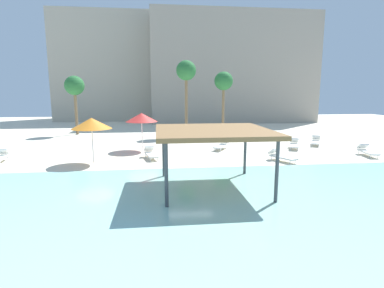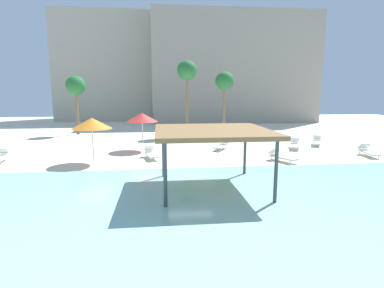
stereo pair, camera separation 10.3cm
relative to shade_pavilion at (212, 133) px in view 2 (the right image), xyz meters
The scene contains 17 objects.
ground_plane 3.29m from the shade_pavilion, 106.36° to the left, with size 80.00×80.00×0.00m, color beige.
lagoon_water 4.07m from the shade_pavilion, 100.82° to the right, with size 44.00×13.50×0.04m, color #99D1C6.
shade_pavilion is the anchor object (origin of this frame).
beach_umbrella_red_0 10.06m from the shade_pavilion, 110.18° to the left, with size 2.30×2.30×2.72m.
beach_umbrella_orange_3 8.37m from the shade_pavilion, 137.84° to the left, with size 2.34×2.34×2.71m.
lounge_chair_0 7.37m from the shade_pavilion, 42.75° to the left, with size 1.39×1.96×0.74m.
lounge_chair_1 7.41m from the shade_pavilion, 113.23° to the left, with size 1.00×1.98×0.74m.
lounge_chair_2 9.58m from the shade_pavilion, 75.35° to the left, with size 1.50×1.93×0.74m.
lounge_chair_3 14.42m from the shade_pavilion, 44.00° to the left, with size 1.47×1.94×0.74m.
lounge_chair_4 11.90m from the shade_pavilion, 47.80° to the left, with size 1.33×1.98×0.74m.
lounge_chair_5 13.04m from the shade_pavilion, 26.14° to the left, with size 0.88×1.97×0.74m.
lounge_chair_6 13.73m from the shade_pavilion, 151.27° to the left, with size 0.90×1.97×0.74m.
palm_tree_0 17.07m from the shade_pavilion, 88.35° to the left, with size 1.90×1.90×7.19m.
palm_tree_1 19.06m from the shade_pavilion, 76.20° to the left, with size 1.90×1.90×6.29m.
palm_tree_2 21.47m from the shade_pavilion, 119.04° to the left, with size 1.90×1.90×5.80m.
hotel_block_0 37.81m from the shade_pavilion, 102.61° to the left, with size 18.00×8.64×15.63m, color #B2A893.
hotel_block_1 33.73m from the shade_pavilion, 75.35° to the left, with size 22.94×10.51×14.91m, color #9E9384.
Camera 2 is at (-1.66, -14.73, 4.18)m, focal length 28.26 mm.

